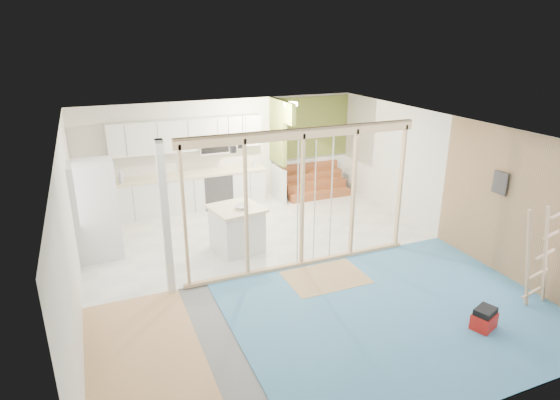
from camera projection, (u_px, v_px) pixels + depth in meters
name	position (u px, v px, depth m)	size (l,w,h in m)	color
room	(287.00, 202.00, 8.18)	(7.01, 8.01, 2.61)	slate
floor_overlays	(289.00, 266.00, 8.69)	(7.00, 8.00, 0.03)	silver
stud_frame	(274.00, 188.00, 8.00)	(4.66, 0.14, 2.60)	#D5B382
base_cabinets	(165.00, 200.00, 10.80)	(4.45, 2.24, 0.93)	white
upper_cabinets	(190.00, 136.00, 11.02)	(3.60, 0.41, 0.85)	white
green_partition	(303.00, 161.00, 12.22)	(2.25, 1.51, 2.60)	olive
pot_rack	(236.00, 143.00, 9.48)	(0.52, 0.52, 0.72)	black
sheathing_panel	(528.00, 213.00, 7.71)	(0.02, 4.00, 2.60)	#A57F59
electrical_panel	(500.00, 183.00, 8.09)	(0.04, 0.30, 0.40)	#343439
ceiling_light	(291.00, 104.00, 10.88)	(0.32, 0.32, 0.08)	#FFEABF
fridge	(96.00, 210.00, 8.83)	(0.82, 0.79, 1.88)	silver
island	(237.00, 229.00, 9.21)	(1.08, 1.08, 0.92)	silver
bowl	(242.00, 207.00, 8.97)	(0.27, 0.27, 0.07)	white
soap_bottle_a	(121.00, 176.00, 10.46)	(0.12, 0.12, 0.30)	#B3B7C8
soap_bottle_b	(255.00, 163.00, 11.68)	(0.09, 0.09, 0.20)	silver
toolbox	(484.00, 319.00, 6.81)	(0.43, 0.38, 0.34)	#B41610
ladder	(539.00, 257.00, 7.16)	(0.91, 0.06, 1.69)	tan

